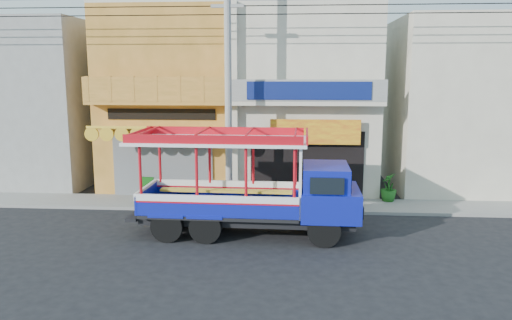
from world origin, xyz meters
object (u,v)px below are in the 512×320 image
(utility_pole, at_px, (232,78))
(potted_plant_a, at_px, (295,194))
(potted_plant_c, at_px, (389,187))
(songthaew_truck, at_px, (263,186))
(green_sign, at_px, (147,190))

(utility_pole, distance_m, potted_plant_a, 5.08)
(utility_pole, height_order, potted_plant_c, utility_pole)
(utility_pole, relative_size, potted_plant_c, 24.67)
(utility_pole, relative_size, songthaew_truck, 3.81)
(songthaew_truck, bearing_deg, potted_plant_c, 41.63)
(utility_pole, xyz_separation_m, songthaew_truck, (1.32, -2.88, -3.39))
(potted_plant_a, bearing_deg, songthaew_truck, -154.12)
(utility_pole, xyz_separation_m, potted_plant_a, (2.37, 0.44, -4.47))
(songthaew_truck, height_order, potted_plant_a, songthaew_truck)
(songthaew_truck, bearing_deg, green_sign, 142.39)
(potted_plant_c, bearing_deg, green_sign, -82.76)
(utility_pole, bearing_deg, green_sign, 165.29)
(potted_plant_a, xyz_separation_m, potted_plant_c, (3.76, 0.96, 0.13))
(potted_plant_a, bearing_deg, potted_plant_c, -32.26)
(green_sign, xyz_separation_m, potted_plant_a, (6.03, -0.52, 0.05))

